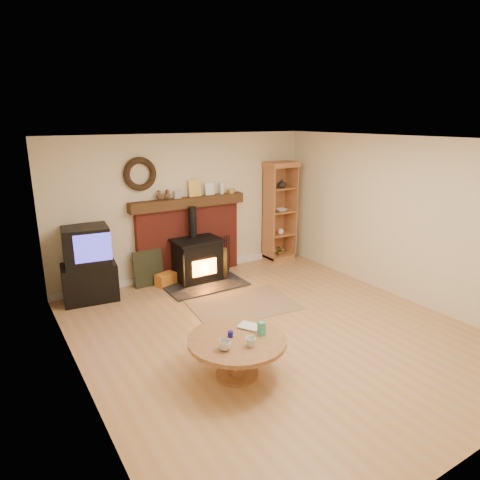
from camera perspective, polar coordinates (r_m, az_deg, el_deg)
ground at (r=6.09m, az=4.50°, el=-12.06°), size 5.50×5.50×0.00m
room_shell at (r=5.56m, az=4.15°, el=4.10°), size 5.02×5.52×2.61m
chimney_breast at (r=7.95m, az=-6.82°, el=0.86°), size 2.20×0.22×1.78m
wood_stove at (r=7.72m, az=-5.64°, el=-2.80°), size 1.40×1.00×1.34m
area_rug at (r=6.85m, az=0.40°, el=-8.62°), size 1.72×1.27×0.01m
tv_unit at (r=7.26m, az=-19.58°, el=-3.21°), size 0.90×0.68×1.22m
curio_cabinet at (r=8.81m, az=5.22°, el=3.80°), size 0.65×0.47×2.02m
firelog_box at (r=7.70m, az=-9.85°, el=-5.18°), size 0.40×0.31×0.22m
leaning_painting at (r=7.68m, az=-12.11°, el=-3.69°), size 0.53×0.14×0.64m
fire_tools at (r=8.29m, az=-1.99°, el=-3.06°), size 0.19×0.16×0.70m
coffee_table at (r=4.96m, az=-0.36°, el=-13.88°), size 1.12×1.12×0.63m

